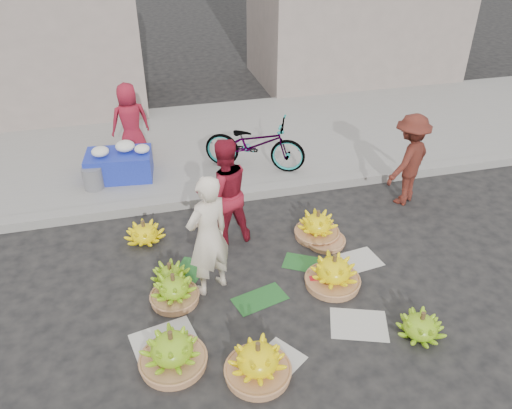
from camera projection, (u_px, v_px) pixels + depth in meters
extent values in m
plane|color=black|center=(263.00, 287.00, 6.32)|extent=(80.00, 80.00, 0.00)
cube|color=gray|center=(228.00, 196.00, 8.08)|extent=(40.00, 0.25, 0.15)
cube|color=gray|center=(207.00, 143.00, 9.82)|extent=(40.00, 4.00, 0.12)
cylinder|color=#A26A44|center=(175.00, 298.00, 6.09)|extent=(0.58, 0.58, 0.09)
cylinder|color=#49351D|center=(173.00, 278.00, 5.92)|extent=(0.05, 0.05, 0.12)
cylinder|color=#A26A44|center=(173.00, 361.00, 5.26)|extent=(0.70, 0.70, 0.09)
cylinder|color=#49351D|center=(170.00, 336.00, 5.06)|extent=(0.05, 0.05, 0.12)
cylinder|color=#A26A44|center=(258.00, 372.00, 5.14)|extent=(0.68, 0.68, 0.09)
cylinder|color=#49351D|center=(258.00, 347.00, 4.95)|extent=(0.05, 0.05, 0.12)
cylinder|color=#49351D|center=(423.00, 317.00, 5.49)|extent=(0.05, 0.05, 0.12)
cylinder|color=#A26A44|center=(332.00, 282.00, 6.34)|extent=(0.69, 0.69, 0.09)
cylinder|color=#49351D|center=(335.00, 259.00, 6.14)|extent=(0.05, 0.05, 0.12)
cylinder|color=#A26A44|center=(317.00, 234.00, 7.23)|extent=(0.63, 0.63, 0.09)
cylinder|color=#49351D|center=(318.00, 215.00, 7.05)|extent=(0.05, 0.05, 0.12)
cylinder|color=#49351D|center=(169.00, 267.00, 6.27)|extent=(0.05, 0.05, 0.12)
cylinder|color=#49351D|center=(143.00, 225.00, 7.01)|extent=(0.05, 0.05, 0.12)
cylinder|color=#A26A44|center=(326.00, 241.00, 7.10)|extent=(0.60, 0.60, 0.06)
cube|color=#AB1220|center=(319.00, 280.00, 6.34)|extent=(0.26, 0.12, 0.10)
imported|color=beige|center=(208.00, 236.00, 5.88)|extent=(0.69, 0.60, 1.60)
imported|color=maroon|center=(224.00, 192.00, 6.78)|extent=(0.84, 0.70, 1.56)
imported|color=maroon|center=(409.00, 160.00, 7.70)|extent=(1.10, 0.97, 1.48)
cube|color=#1927A4|center=(120.00, 165.00, 8.41)|extent=(1.14, 0.78, 0.45)
ellipsoid|color=white|center=(100.00, 152.00, 8.16)|extent=(0.29, 0.29, 0.16)
ellipsoid|color=white|center=(125.00, 146.00, 8.31)|extent=(0.32, 0.32, 0.18)
ellipsoid|color=white|center=(142.00, 149.00, 8.27)|extent=(0.25, 0.25, 0.14)
cylinder|color=slate|center=(93.00, 178.00, 8.11)|extent=(0.32, 0.32, 0.37)
imported|color=maroon|center=(130.00, 122.00, 8.80)|extent=(0.75, 0.57, 1.39)
imported|color=gray|center=(255.00, 144.00, 8.57)|extent=(1.33, 1.85, 0.93)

